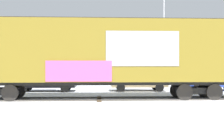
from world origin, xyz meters
name	(u,v)px	position (x,y,z in m)	size (l,w,h in m)	color
ground_plane	(119,99)	(0.00, 0.00, 0.00)	(260.00, 260.00, 0.00)	silver
track	(136,99)	(1.02, 0.03, 0.04)	(60.02, 2.98, 0.08)	#4C4742
freight_car	(99,53)	(-1.15, 0.00, 2.69)	(17.83, 2.95, 4.71)	olive
flagpole	(166,23)	(5.21, 10.63, 6.17)	(1.36, 0.35, 10.16)	silver
hillside	(105,58)	(-0.18, 74.14, 4.73)	(154.27, 32.42, 13.81)	silver
parked_car_black	(45,81)	(-5.31, 5.36, 0.78)	(4.54, 1.88, 1.53)	black
parked_car_tan	(138,81)	(1.81, 5.49, 0.80)	(4.29, 1.89, 1.64)	#9E8966
parked_car_blue	(212,80)	(7.71, 5.51, 0.84)	(4.80, 2.13, 1.68)	navy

